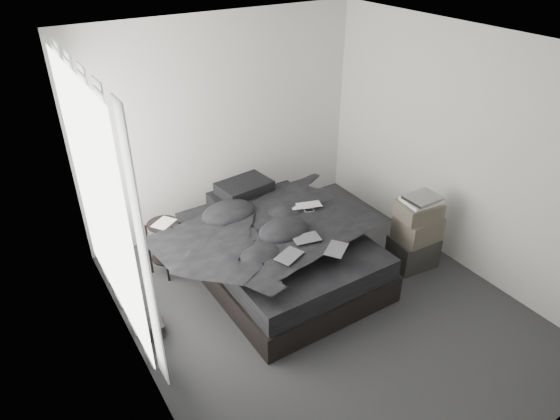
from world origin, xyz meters
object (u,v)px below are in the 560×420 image
bed (280,263)px  laptop (308,202)px  side_stand (166,248)px  box_lower (413,251)px

bed → laptop: 0.75m
side_stand → box_lower: bearing=-29.4°
bed → laptop: (0.39, 0.06, 0.64)m
laptop → side_stand: bearing=172.8°
bed → side_stand: side_stand is taller
bed → box_lower: box_lower is taller
laptop → box_lower: bearing=-18.3°
side_stand → laptop: bearing=-24.6°
box_lower → bed: bearing=154.7°
laptop → box_lower: laptop is taller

